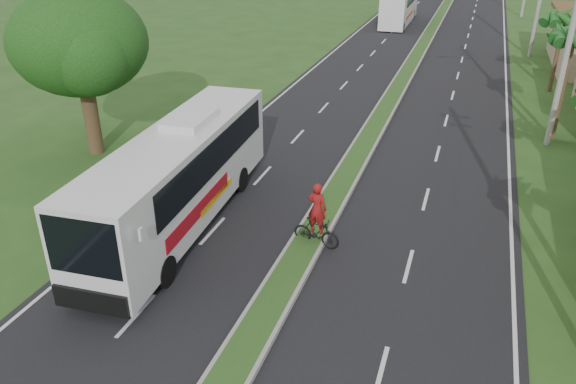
% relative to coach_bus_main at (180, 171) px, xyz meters
% --- Properties ---
extents(ground, '(180.00, 180.00, 0.00)m').
position_rel_coach_bus_main_xyz_m(ground, '(4.75, -5.27, -2.08)').
color(ground, '#264B1B').
rests_on(ground, ground).
extents(road_asphalt, '(14.00, 160.00, 0.02)m').
position_rel_coach_bus_main_xyz_m(road_asphalt, '(4.75, 14.73, -2.07)').
color(road_asphalt, black).
rests_on(road_asphalt, ground).
extents(median_strip, '(1.20, 160.00, 0.18)m').
position_rel_coach_bus_main_xyz_m(median_strip, '(4.75, 14.73, -1.97)').
color(median_strip, gray).
rests_on(median_strip, ground).
extents(lane_edge_left, '(0.12, 160.00, 0.01)m').
position_rel_coach_bus_main_xyz_m(lane_edge_left, '(-1.95, 14.73, -2.08)').
color(lane_edge_left, silver).
rests_on(lane_edge_left, ground).
extents(lane_edge_right, '(0.12, 160.00, 0.01)m').
position_rel_coach_bus_main_xyz_m(lane_edge_right, '(11.45, 14.73, -2.08)').
color(lane_edge_right, silver).
rests_on(lane_edge_right, ground).
extents(palm_verge_c, '(2.40, 2.40, 5.85)m').
position_rel_coach_bus_main_xyz_m(palm_verge_c, '(13.55, 13.73, 3.05)').
color(palm_verge_c, '#473321').
rests_on(palm_verge_c, ground).
extents(palm_verge_d, '(2.40, 2.40, 5.25)m').
position_rel_coach_bus_main_xyz_m(palm_verge_d, '(14.05, 22.73, 2.47)').
color(palm_verge_d, '#473321').
rests_on(palm_verge_d, ground).
extents(shade_tree, '(6.30, 6.00, 7.54)m').
position_rel_coach_bus_main_xyz_m(shade_tree, '(-7.36, 4.75, 2.95)').
color(shade_tree, '#473321').
rests_on(shade_tree, ground).
extents(utility_pole_b, '(3.20, 0.28, 12.00)m').
position_rel_coach_bus_main_xyz_m(utility_pole_b, '(13.22, 12.73, 4.18)').
color(utility_pole_b, gray).
rests_on(utility_pole_b, ground).
extents(coach_bus_main, '(3.11, 11.80, 3.78)m').
position_rel_coach_bus_main_xyz_m(coach_bus_main, '(0.00, 0.00, 0.00)').
color(coach_bus_main, silver).
rests_on(coach_bus_main, ground).
extents(coach_bus_far, '(2.51, 10.96, 3.19)m').
position_rel_coach_bus_main_xyz_m(coach_bus_far, '(1.07, 44.18, -0.27)').
color(coach_bus_far, white).
rests_on(coach_bus_far, ground).
extents(motorcyclist, '(1.75, 0.75, 2.37)m').
position_rel_coach_bus_main_xyz_m(motorcyclist, '(5.06, -0.00, -1.20)').
color(motorcyclist, black).
rests_on(motorcyclist, ground).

